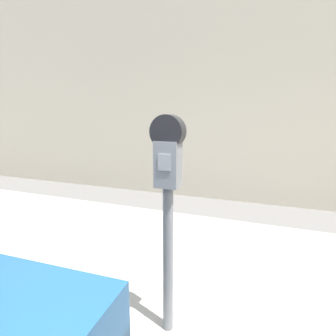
# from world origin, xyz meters

# --- Properties ---
(sidewalk) EXTENTS (24.00, 2.80, 0.13)m
(sidewalk) POSITION_xyz_m (0.00, 2.20, 0.06)
(sidewalk) COLOR #ADAAA3
(sidewalk) RESTS_ON ground_plane
(building_facade) EXTENTS (24.00, 0.30, 6.59)m
(building_facade) POSITION_xyz_m (0.00, 5.13, 3.30)
(building_facade) COLOR beige
(building_facade) RESTS_ON ground_plane
(parking_meter) EXTENTS (0.22, 0.14, 1.58)m
(parking_meter) POSITION_xyz_m (-0.11, 1.28, 1.21)
(parking_meter) COLOR slate
(parking_meter) RESTS_ON sidewalk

